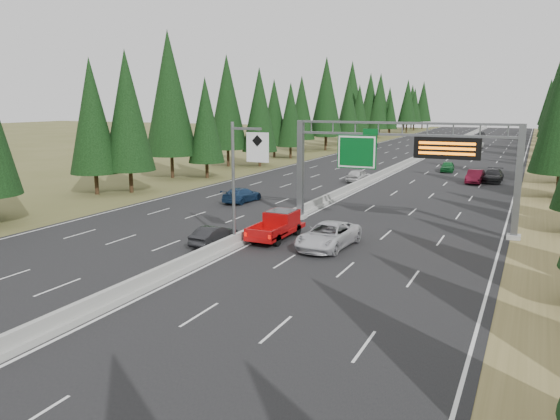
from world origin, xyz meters
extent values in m
cube|color=black|center=(0.00, 80.00, 0.04)|extent=(32.00, 260.00, 0.08)
cube|color=olive|center=(17.80, 80.00, 0.03)|extent=(3.60, 260.00, 0.06)
cube|color=#505125|center=(-17.80, 80.00, 0.03)|extent=(3.60, 260.00, 0.06)
cube|color=gray|center=(0.00, 80.00, 0.23)|extent=(0.70, 260.00, 0.30)
cube|color=gray|center=(0.00, 80.00, 0.63)|extent=(0.30, 260.00, 0.60)
cube|color=slate|center=(0.35, 35.00, 3.98)|extent=(0.45, 0.45, 7.80)
cube|color=gray|center=(0.35, 35.00, 0.23)|extent=(0.90, 0.90, 0.30)
cube|color=slate|center=(16.20, 35.00, 3.98)|extent=(0.45, 0.45, 7.80)
cube|color=gray|center=(16.20, 35.00, 0.23)|extent=(0.90, 0.90, 0.30)
cube|color=slate|center=(8.28, 35.00, 7.80)|extent=(15.85, 0.35, 0.16)
cube|color=slate|center=(8.28, 35.00, 6.96)|extent=(15.85, 0.35, 0.16)
cube|color=#054C19|center=(5.00, 34.75, 5.63)|extent=(3.00, 0.10, 2.50)
cube|color=silver|center=(5.00, 34.69, 5.63)|extent=(2.85, 0.02, 2.35)
cube|color=#054C19|center=(6.00, 34.75, 7.13)|extent=(1.10, 0.10, 0.45)
cube|color=black|center=(11.50, 34.70, 6.13)|extent=(4.50, 0.40, 1.50)
cube|color=orange|center=(11.50, 34.48, 6.48)|extent=(3.80, 0.02, 0.18)
cube|color=orange|center=(11.50, 34.48, 6.13)|extent=(3.80, 0.02, 0.18)
cube|color=orange|center=(11.50, 34.48, 5.78)|extent=(3.80, 0.02, 0.18)
cylinder|color=slate|center=(0.00, 25.00, 4.08)|extent=(0.20, 0.20, 8.00)
cube|color=gray|center=(0.00, 25.00, 0.18)|extent=(0.50, 0.50, 0.20)
cube|color=slate|center=(1.00, 25.00, 7.68)|extent=(2.00, 0.15, 0.15)
cube|color=silver|center=(1.80, 24.88, 6.58)|extent=(1.50, 0.06, 1.80)
cylinder|color=black|center=(19.34, 54.01, 1.29)|extent=(0.40, 0.40, 2.58)
cylinder|color=black|center=(19.90, 95.06, 1.29)|extent=(0.40, 0.40, 2.59)
cone|color=black|center=(19.90, 95.06, 9.38)|extent=(5.82, 5.82, 13.59)
cylinder|color=black|center=(20.24, 108.25, 1.45)|extent=(0.40, 0.40, 2.91)
cone|color=black|center=(20.24, 108.25, 10.54)|extent=(6.54, 6.54, 15.27)
cylinder|color=black|center=(20.75, 121.71, 0.90)|extent=(0.40, 0.40, 1.80)
cone|color=black|center=(20.75, 121.71, 6.53)|extent=(4.05, 4.05, 9.45)
cylinder|color=black|center=(20.39, 136.20, 1.48)|extent=(0.40, 0.40, 2.96)
cone|color=black|center=(20.39, 136.20, 10.73)|extent=(6.66, 6.66, 15.54)
cylinder|color=black|center=(20.19, 148.16, 1.38)|extent=(0.40, 0.40, 2.76)
cone|color=black|center=(20.19, 148.16, 10.00)|extent=(6.21, 6.21, 14.49)
cylinder|color=black|center=(19.75, 161.79, 1.20)|extent=(0.40, 0.40, 2.40)
cone|color=black|center=(19.75, 161.79, 8.70)|extent=(5.40, 5.40, 12.60)
cylinder|color=black|center=(19.61, 178.15, 1.28)|extent=(0.40, 0.40, 2.55)
cone|color=black|center=(19.61, 178.15, 9.26)|extent=(5.75, 5.75, 13.41)
cylinder|color=black|center=(19.19, 191.91, 0.97)|extent=(0.40, 0.40, 1.93)
cone|color=black|center=(19.19, 191.91, 7.00)|extent=(4.35, 4.35, 10.14)
cylinder|color=black|center=(-20.82, 39.78, 1.16)|extent=(0.40, 0.40, 2.32)
cone|color=black|center=(-20.82, 39.78, 8.42)|extent=(5.23, 5.23, 12.20)
cylinder|color=black|center=(-23.25, 37.38, 1.09)|extent=(0.40, 0.40, 2.19)
cone|color=black|center=(-23.25, 37.38, 7.92)|extent=(4.92, 4.92, 11.47)
cylinder|color=black|center=(-19.54, 52.33, 0.98)|extent=(0.40, 0.40, 1.96)
cone|color=black|center=(-19.54, 52.33, 7.12)|extent=(4.42, 4.42, 10.31)
cylinder|color=black|center=(-23.57, 50.71, 1.42)|extent=(0.40, 0.40, 2.84)
cone|color=black|center=(-23.57, 50.71, 10.30)|extent=(6.39, 6.39, 14.91)
cylinder|color=black|center=(-19.17, 65.91, 1.13)|extent=(0.40, 0.40, 2.26)
cone|color=black|center=(-19.17, 65.91, 8.20)|extent=(5.09, 5.09, 11.88)
cylinder|color=black|center=(-23.65, 64.48, 1.28)|extent=(0.40, 0.40, 2.56)
cone|color=black|center=(-23.65, 64.48, 9.26)|extent=(5.75, 5.75, 13.42)
cylinder|color=black|center=(-20.09, 78.92, 1.00)|extent=(0.40, 0.40, 2.00)
cone|color=black|center=(-20.09, 78.92, 7.24)|extent=(4.49, 4.49, 10.49)
cylinder|color=black|center=(-23.24, 79.20, 1.05)|extent=(0.40, 0.40, 2.10)
cone|color=black|center=(-23.24, 79.20, 7.60)|extent=(4.72, 4.72, 11.00)
cylinder|color=black|center=(-20.18, 95.87, 1.42)|extent=(0.40, 0.40, 2.84)
cone|color=black|center=(-20.18, 95.87, 10.31)|extent=(6.40, 6.40, 14.93)
cylinder|color=black|center=(-23.67, 92.04, 1.13)|extent=(0.40, 0.40, 2.27)
cone|color=black|center=(-23.67, 92.04, 8.22)|extent=(5.10, 5.10, 11.91)
cylinder|color=black|center=(-19.99, 109.25, 1.12)|extent=(0.40, 0.40, 2.24)
cone|color=black|center=(-19.99, 109.25, 8.13)|extent=(5.05, 5.05, 11.78)
cylinder|color=black|center=(-23.91, 106.35, 0.97)|extent=(0.40, 0.40, 1.94)
cone|color=black|center=(-23.91, 106.35, 7.03)|extent=(4.36, 4.36, 10.18)
cylinder|color=black|center=(-20.84, 119.73, 1.07)|extent=(0.40, 0.40, 2.13)
cone|color=black|center=(-20.84, 119.73, 7.74)|extent=(4.80, 4.80, 11.21)
cylinder|color=black|center=(-23.79, 123.08, 1.51)|extent=(0.40, 0.40, 3.02)
cone|color=black|center=(-23.79, 123.08, 10.94)|extent=(6.79, 6.79, 15.84)
cylinder|color=black|center=(-20.88, 136.21, 1.16)|extent=(0.40, 0.40, 2.32)
cone|color=black|center=(-20.88, 136.21, 8.40)|extent=(5.21, 5.21, 12.16)
cylinder|color=black|center=(-23.33, 137.39, 1.35)|extent=(0.40, 0.40, 2.69)
cone|color=black|center=(-23.33, 137.39, 9.75)|extent=(6.05, 6.05, 14.12)
cylinder|color=black|center=(-20.95, 149.95, 0.91)|extent=(0.40, 0.40, 1.82)
cone|color=black|center=(-20.95, 149.95, 6.60)|extent=(4.09, 4.09, 9.55)
cylinder|color=black|center=(-24.08, 150.25, 1.39)|extent=(0.40, 0.40, 2.78)
cone|color=black|center=(-24.08, 150.25, 10.08)|extent=(6.26, 6.26, 14.60)
cylinder|color=black|center=(-19.37, 164.43, 1.28)|extent=(0.40, 0.40, 2.56)
cone|color=black|center=(-19.37, 164.43, 9.29)|extent=(5.77, 5.77, 13.46)
cylinder|color=black|center=(-24.42, 162.60, 1.11)|extent=(0.40, 0.40, 2.21)
cone|color=black|center=(-24.42, 162.60, 8.03)|extent=(4.98, 4.98, 11.63)
cylinder|color=black|center=(-20.16, 178.96, 1.11)|extent=(0.40, 0.40, 2.22)
cone|color=black|center=(-20.16, 178.96, 8.03)|extent=(4.99, 4.99, 11.63)
cylinder|color=black|center=(-23.35, 178.71, 1.01)|extent=(0.40, 0.40, 2.01)
cone|color=black|center=(-23.35, 178.71, 7.30)|extent=(4.53, 4.53, 10.58)
cylinder|color=black|center=(-19.62, 190.61, 1.31)|extent=(0.40, 0.40, 2.62)
cone|color=black|center=(-19.62, 190.61, 9.48)|extent=(5.89, 5.89, 13.73)
cylinder|color=black|center=(-23.52, 190.97, 1.22)|extent=(0.40, 0.40, 2.45)
cone|color=black|center=(-23.52, 190.97, 8.88)|extent=(5.51, 5.51, 12.86)
imported|color=silver|center=(5.48, 27.52, 0.88)|extent=(3.07, 5.93, 1.60)
cylinder|color=black|center=(0.65, 26.41, 0.48)|extent=(0.30, 0.80, 0.80)
cylinder|color=black|center=(2.35, 26.41, 0.48)|extent=(0.30, 0.80, 0.80)
cylinder|color=black|center=(0.65, 29.72, 0.48)|extent=(0.30, 0.80, 0.80)
cylinder|color=black|center=(2.35, 29.72, 0.48)|extent=(0.30, 0.80, 0.80)
cube|color=#A70A0B|center=(1.50, 28.11, 0.63)|extent=(2.00, 5.61, 0.30)
cube|color=#A70A0B|center=(1.50, 29.02, 1.33)|extent=(1.90, 2.20, 1.10)
cube|color=black|center=(1.50, 29.02, 1.63)|extent=(1.70, 1.90, 0.55)
cube|color=#A70A0B|center=(0.55, 26.61, 0.98)|extent=(0.10, 2.40, 0.60)
cube|color=#A70A0B|center=(2.45, 26.61, 0.98)|extent=(0.10, 2.40, 0.60)
cube|color=#A70A0B|center=(1.50, 25.41, 0.98)|extent=(2.00, 0.10, 0.60)
imported|color=#16622B|center=(6.53, 70.95, 0.78)|extent=(1.95, 4.22, 1.40)
imported|color=maroon|center=(10.99, 61.48, 0.84)|extent=(1.78, 4.69, 1.53)
imported|color=black|center=(12.79, 63.38, 0.83)|extent=(2.26, 5.21, 1.49)
imported|color=silver|center=(6.07, 111.42, 0.84)|extent=(3.06, 5.69, 1.52)
imported|color=black|center=(3.64, 149.74, 0.82)|extent=(1.79, 4.36, 1.48)
imported|color=black|center=(-1.50, 24.96, 0.72)|extent=(1.56, 3.94, 1.28)
imported|color=navy|center=(-7.43, 39.39, 0.76)|extent=(2.26, 4.83, 1.36)
imported|color=beige|center=(-1.50, 56.81, 0.84)|extent=(2.22, 4.60, 1.51)
imported|color=black|center=(-13.67, 103.81, 0.83)|extent=(2.61, 5.45, 1.50)
camera|label=1|loc=(17.09, -4.53, 9.28)|focal=35.00mm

